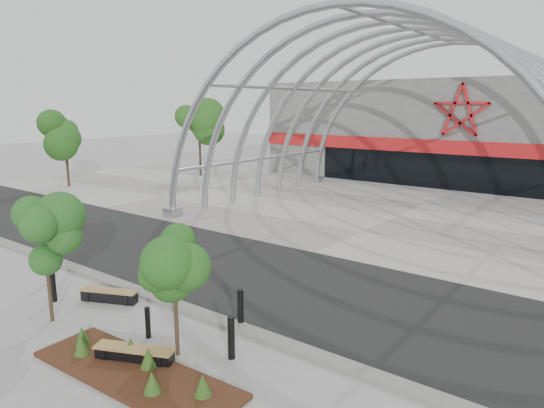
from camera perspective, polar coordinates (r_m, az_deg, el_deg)
ground at (r=15.37m, az=-9.27°, el=-11.97°), size 140.00×140.00×0.00m
road at (r=17.76m, az=-0.99°, el=-8.47°), size 140.00×7.00×0.02m
forecourt at (r=27.81m, az=14.50°, el=-1.41°), size 60.00×17.00×0.04m
kerb at (r=15.19m, az=-9.97°, el=-12.04°), size 60.00×0.50×0.12m
arena_building at (r=44.32m, az=23.96°, el=7.88°), size 34.00×15.24×8.00m
vault_canopy at (r=27.81m, az=14.50°, el=-1.42°), size 20.80×15.80×20.36m
planting_bed at (r=12.21m, az=-15.99°, el=-18.13°), size 5.59×1.94×0.58m
street_tree_0 at (r=14.91m, az=-25.19°, el=-3.84°), size 1.48×1.48×3.37m
street_tree_1 at (r=11.96m, az=-11.44°, el=-7.50°), size 1.32×1.32×3.12m
bench_0 at (r=16.39m, az=-18.60°, el=-10.19°), size 1.87×1.14×0.39m
bench_1 at (r=12.63m, az=-15.86°, el=-16.76°), size 1.98×1.21×0.41m
bollard_0 at (r=18.67m, az=-24.76°, el=-6.85°), size 0.17×0.17×1.08m
bollard_1 at (r=16.92m, az=-24.38°, el=-8.63°), size 0.18×0.18×1.11m
bollard_2 at (r=13.66m, az=-14.41°, el=-13.35°), size 0.14×0.14×0.86m
bollard_3 at (r=13.87m, az=-3.73°, el=-12.09°), size 0.17×0.17×1.08m
bollard_4 at (r=12.26m, az=-4.82°, el=-15.41°), size 0.17×0.17×1.09m
bg_tree_0 at (r=42.41m, az=-8.57°, el=9.50°), size 3.00×3.00×6.45m
bg_tree_2 at (r=39.60m, az=-23.20°, el=7.43°), size 2.55×2.55×5.38m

